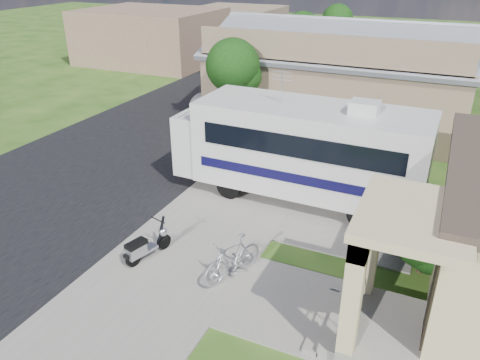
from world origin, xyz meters
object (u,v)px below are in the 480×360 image
at_px(motorhome, 301,147).
at_px(bicycle, 233,260).
at_px(scooter, 145,246).
at_px(shrub, 430,230).
at_px(van, 270,66).
at_px(garden_hose, 353,294).
at_px(pickup_truck, 234,94).

distance_m(motorhome, bicycle, 5.39).
xyz_separation_m(motorhome, scooter, (-2.68, -5.49, -1.41)).
relative_size(shrub, van, 0.39).
bearing_deg(scooter, garden_hose, 23.70).
bearing_deg(shrub, garden_hose, -128.89).
distance_m(motorhome, garden_hose, 5.80).
bearing_deg(motorhome, bicycle, -90.34).
bearing_deg(motorhome, van, 115.30).
height_order(scooter, bicycle, bicycle).
bearing_deg(motorhome, pickup_truck, 128.33).
bearing_deg(garden_hose, bicycle, -169.34).
height_order(scooter, garden_hose, scooter).
height_order(motorhome, van, motorhome).
bearing_deg(bicycle, scooter, -151.86).
relative_size(motorhome, scooter, 5.44).
bearing_deg(bicycle, motorhome, 111.14).
bearing_deg(pickup_truck, garden_hose, 123.91).
height_order(shrub, pickup_truck, shrub).
bearing_deg(motorhome, scooter, -115.13).
xyz_separation_m(bicycle, van, (-7.01, 20.93, 0.37)).
relative_size(shrub, scooter, 1.64).
distance_m(shrub, garden_hose, 2.67).
height_order(motorhome, garden_hose, motorhome).
distance_m(shrub, pickup_truck, 15.85).
relative_size(scooter, pickup_truck, 0.27).
distance_m(pickup_truck, garden_hose, 16.32).
xyz_separation_m(scooter, van, (-4.44, 21.19, 0.48)).
xyz_separation_m(bicycle, garden_hose, (3.08, 0.58, -0.49)).
relative_size(van, garden_hose, 15.75).
xyz_separation_m(motorhome, bicycle, (-0.11, -5.23, -1.29)).
bearing_deg(pickup_truck, bicycle, 113.19).
distance_m(shrub, bicycle, 5.22).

